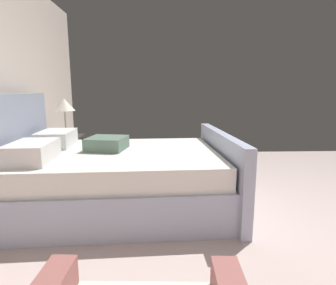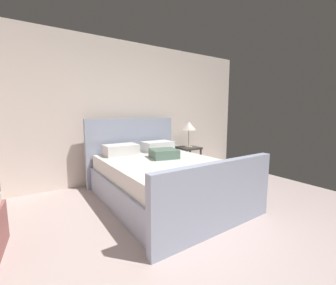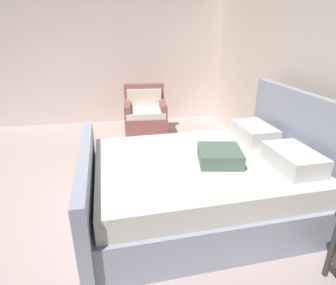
{
  "view_description": "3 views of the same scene",
  "coord_description": "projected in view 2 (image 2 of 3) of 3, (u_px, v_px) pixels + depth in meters",
  "views": [
    {
      "loc": [
        -2.67,
        1.24,
        1.27
      ],
      "look_at": [
        -0.01,
        1.14,
        0.77
      ],
      "focal_mm": 29.93,
      "sensor_mm": 36.0,
      "label": 1
    },
    {
      "loc": [
        -1.28,
        -1.09,
        1.32
      ],
      "look_at": [
        0.08,
        1.12,
        0.97
      ],
      "focal_mm": 22.76,
      "sensor_mm": 36.0,
      "label": 2
    },
    {
      "loc": [
        2.77,
        0.88,
        1.85
      ],
      "look_at": [
        0.13,
        1.34,
        0.75
      ],
      "focal_mm": 29.93,
      "sensor_mm": 36.0,
      "label": 3
    }
  ],
  "objects": [
    {
      "name": "ground_plane",
      "position": [
        230.0,
        276.0,
        1.76
      ],
      "size": [
        6.03,
        5.91,
        0.02
      ],
      "primitive_type": "cube",
      "color": "#B5A19C"
    },
    {
      "name": "wall_back",
      "position": [
        114.0,
        112.0,
        4.13
      ],
      "size": [
        6.15,
        0.12,
        2.7
      ],
      "primitive_type": "cube",
      "color": "beige",
      "rests_on": "ground"
    },
    {
      "name": "table_lamp_right",
      "position": [
        189.0,
        126.0,
        4.61
      ],
      "size": [
        0.31,
        0.31,
        0.56
      ],
      "color": "#B7B293",
      "rests_on": "nightstand_right"
    },
    {
      "name": "bed",
      "position": [
        162.0,
        177.0,
        3.31
      ],
      "size": [
        1.87,
        2.4,
        1.24
      ],
      "color": "#959EB4",
      "rests_on": "ground"
    },
    {
      "name": "nightstand_right",
      "position": [
        188.0,
        156.0,
        4.7
      ],
      "size": [
        0.44,
        0.44,
        0.6
      ],
      "color": "#36312D",
      "rests_on": "ground"
    }
  ]
}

